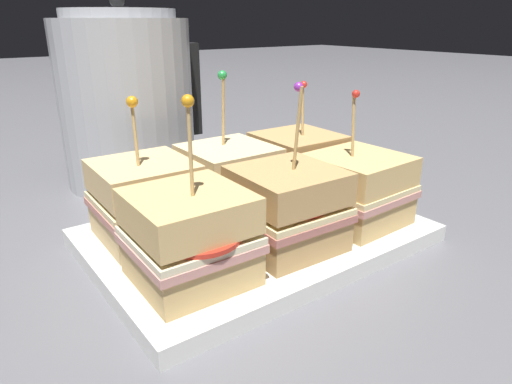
# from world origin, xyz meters

# --- Properties ---
(ground_plane) EXTENTS (6.00, 6.00, 0.00)m
(ground_plane) POSITION_xyz_m (0.00, 0.00, 0.00)
(ground_plane) COLOR slate
(serving_platter) EXTENTS (0.35, 0.24, 0.02)m
(serving_platter) POSITION_xyz_m (0.00, 0.00, 0.01)
(serving_platter) COLOR white
(serving_platter) RESTS_ON ground_plane
(sandwich_front_left) EXTENTS (0.10, 0.10, 0.16)m
(sandwich_front_left) POSITION_xyz_m (-0.11, -0.05, 0.06)
(sandwich_front_left) COLOR tan
(sandwich_front_left) RESTS_ON serving_platter
(sandwich_front_center) EXTENTS (0.10, 0.10, 0.16)m
(sandwich_front_center) POSITION_xyz_m (-0.00, -0.05, 0.06)
(sandwich_front_center) COLOR tan
(sandwich_front_center) RESTS_ON serving_platter
(sandwich_front_right) EXTENTS (0.10, 0.10, 0.15)m
(sandwich_front_right) POSITION_xyz_m (0.10, -0.05, 0.06)
(sandwich_front_right) COLOR tan
(sandwich_front_right) RESTS_ON serving_platter
(sandwich_back_left) EXTENTS (0.10, 0.10, 0.15)m
(sandwich_back_left) POSITION_xyz_m (-0.10, 0.05, 0.06)
(sandwich_back_left) COLOR #DBB77A
(sandwich_back_left) RESTS_ON serving_platter
(sandwich_back_center) EXTENTS (0.10, 0.10, 0.16)m
(sandwich_back_center) POSITION_xyz_m (-0.00, 0.05, 0.06)
(sandwich_back_center) COLOR beige
(sandwich_back_center) RESTS_ON serving_platter
(sandwich_back_right) EXTENTS (0.10, 0.10, 0.15)m
(sandwich_back_right) POSITION_xyz_m (0.10, 0.05, 0.06)
(sandwich_back_right) COLOR tan
(sandwich_back_right) RESTS_ON serving_platter
(kettle_steel) EXTENTS (0.21, 0.19, 0.27)m
(kettle_steel) POSITION_xyz_m (-0.02, 0.28, 0.12)
(kettle_steel) COLOR #B7BABF
(kettle_steel) RESTS_ON ground_plane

